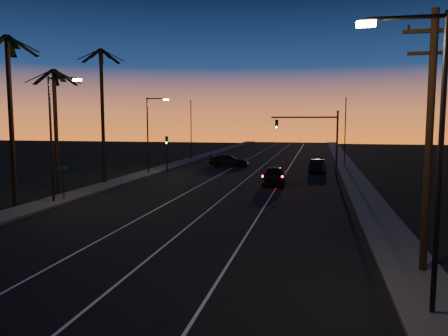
% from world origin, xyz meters
% --- Properties ---
extents(road, '(20.00, 170.00, 0.01)m').
position_xyz_m(road, '(0.00, 30.00, 0.01)').
color(road, black).
rests_on(road, ground).
extents(sidewalk_left, '(2.40, 170.00, 0.16)m').
position_xyz_m(sidewalk_left, '(-11.20, 30.00, 0.08)').
color(sidewalk_left, '#3B3B39').
rests_on(sidewalk_left, ground).
extents(sidewalk_right, '(2.40, 170.00, 0.16)m').
position_xyz_m(sidewalk_right, '(11.20, 30.00, 0.08)').
color(sidewalk_right, '#3B3B39').
rests_on(sidewalk_right, ground).
extents(lane_stripe_left, '(0.12, 160.00, 0.01)m').
position_xyz_m(lane_stripe_left, '(-3.00, 30.00, 0.02)').
color(lane_stripe_left, silver).
rests_on(lane_stripe_left, road).
extents(lane_stripe_mid, '(0.12, 160.00, 0.01)m').
position_xyz_m(lane_stripe_mid, '(0.50, 30.00, 0.02)').
color(lane_stripe_mid, silver).
rests_on(lane_stripe_mid, road).
extents(lane_stripe_right, '(0.12, 160.00, 0.01)m').
position_xyz_m(lane_stripe_right, '(4.00, 30.00, 0.02)').
color(lane_stripe_right, silver).
rests_on(lane_stripe_right, road).
extents(palm_near, '(4.25, 4.16, 11.53)m').
position_xyz_m(palm_near, '(-12.60, 18.00, 7.07)').
color(palm_near, black).
rests_on(palm_near, ground).
extents(palm_mid, '(4.25, 4.16, 10.03)m').
position_xyz_m(palm_mid, '(-13.20, 24.00, 6.25)').
color(palm_mid, black).
rests_on(palm_mid, ground).
extents(palm_far, '(4.25, 4.16, 12.53)m').
position_xyz_m(palm_far, '(-12.20, 30.00, 7.61)').
color(palm_far, black).
rests_on(palm_far, ground).
extents(streetlight_left_near, '(2.55, 0.26, 9.00)m').
position_xyz_m(streetlight_left_near, '(-10.70, 20.00, 5.32)').
color(streetlight_left_near, black).
rests_on(streetlight_left_near, ground).
extents(streetlight_left_far, '(2.55, 0.26, 8.50)m').
position_xyz_m(streetlight_left_far, '(-10.69, 38.00, 5.06)').
color(streetlight_left_far, black).
rests_on(streetlight_left_far, ground).
extents(streetlight_right_near, '(2.55, 0.26, 9.00)m').
position_xyz_m(streetlight_right_near, '(10.70, 6.00, 5.32)').
color(streetlight_right_near, black).
rests_on(streetlight_right_near, ground).
extents(street_sign, '(0.70, 0.06, 2.60)m').
position_xyz_m(street_sign, '(-10.80, 21.00, 1.66)').
color(street_sign, black).
rests_on(street_sign, ground).
extents(utility_pole, '(2.20, 0.28, 10.00)m').
position_xyz_m(utility_pole, '(11.60, 10.00, 5.32)').
color(utility_pole, black).
rests_on(utility_pole, ground).
extents(signal_mast, '(7.10, 0.41, 7.00)m').
position_xyz_m(signal_mast, '(7.14, 39.99, 4.78)').
color(signal_mast, black).
rests_on(signal_mast, ground).
extents(signal_post, '(0.28, 0.37, 4.20)m').
position_xyz_m(signal_post, '(-9.50, 39.98, 2.89)').
color(signal_post, black).
rests_on(signal_post, ground).
extents(far_pole_left, '(0.14, 0.14, 9.00)m').
position_xyz_m(far_pole_left, '(-11.00, 55.00, 4.50)').
color(far_pole_left, black).
rests_on(far_pole_left, ground).
extents(far_pole_right, '(0.14, 0.14, 9.00)m').
position_xyz_m(far_pole_right, '(11.00, 52.00, 4.50)').
color(far_pole_right, black).
rests_on(far_pole_right, ground).
extents(lead_car, '(2.24, 5.63, 1.70)m').
position_xyz_m(lead_car, '(3.60, 32.69, 0.86)').
color(lead_car, black).
rests_on(lead_car, road).
extents(right_car, '(2.00, 4.61, 1.47)m').
position_xyz_m(right_car, '(7.50, 43.25, 0.75)').
color(right_car, black).
rests_on(right_car, road).
extents(cross_car, '(5.28, 2.39, 1.50)m').
position_xyz_m(cross_car, '(-3.80, 47.69, 0.76)').
color(cross_car, black).
rests_on(cross_car, road).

